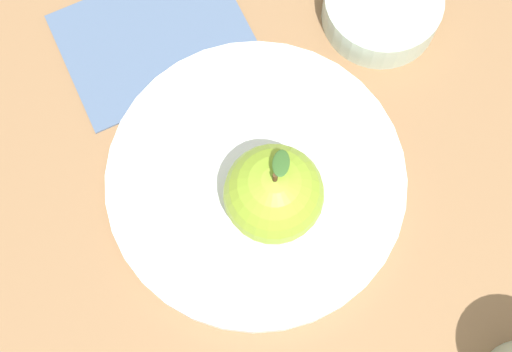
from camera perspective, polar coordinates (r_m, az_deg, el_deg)
The scene contains 5 objects.
ground_plane at distance 0.58m, azimuth 0.48°, elevation -4.61°, with size 2.40×2.40×0.00m, color olive.
dinner_plate at distance 0.58m, azimuth 0.00°, elevation -0.31°, with size 0.24×0.24×0.02m.
apple at distance 0.54m, azimuth 1.06°, elevation -1.28°, with size 0.08×0.08×0.09m.
side_bowl at distance 0.64m, azimuth 9.90°, elevation 13.05°, with size 0.10×0.10×0.03m.
linen_napkin at distance 0.65m, azimuth -7.99°, elevation 10.76°, with size 0.12×0.16×0.00m, color slate.
Camera 1 is at (-0.12, -0.04, 0.57)m, focal length 50.86 mm.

